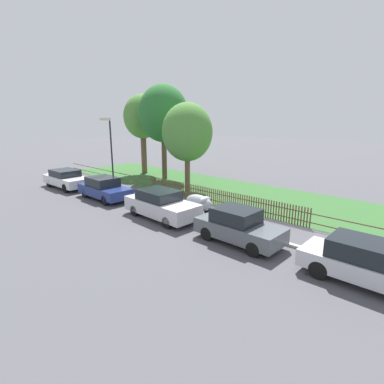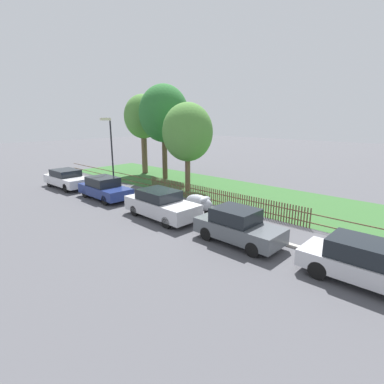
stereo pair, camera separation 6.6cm
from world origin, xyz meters
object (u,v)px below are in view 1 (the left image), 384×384
Objects in this scene: parked_car_white_van at (366,263)px; tree_behind_motorcycle at (163,114)px; parked_car_navy_estate at (161,204)px; street_lamp at (110,145)px; tree_nearest_kerb at (143,117)px; tree_mid_park at (187,133)px; parked_car_black_saloon at (104,188)px; parked_car_silver_hatchback at (66,179)px; covered_motorcycle at (200,203)px; parked_car_red_compact at (238,226)px.

parked_car_white_van is 0.51× the size of tree_behind_motorcycle.
parked_car_navy_estate is at bearing -43.38° from tree_behind_motorcycle.
tree_nearest_kerb is at bearing 122.70° from street_lamp.
tree_behind_motorcycle reaches higher than tree_mid_park.
tree_mid_park is (-3.19, 5.40, 3.42)m from parked_car_navy_estate.
parked_car_black_saloon is 6.80m from tree_mid_park.
parked_car_white_van is at bearing -22.54° from tree_behind_motorcycle.
tree_nearest_kerb is 1.17× the size of tree_mid_park.
parked_car_silver_hatchback is 1.05× the size of parked_car_black_saloon.
parked_car_black_saloon is 2.04× the size of covered_motorcycle.
street_lamp is (3.33, 1.83, 2.59)m from parked_car_silver_hatchback.
parked_car_white_van is 22.62m from tree_nearest_kerb.
parked_car_black_saloon is at bearing -73.87° from tree_behind_motorcycle.
tree_behind_motorcycle reaches higher than parked_car_white_van.
parked_car_black_saloon is 3.46m from street_lamp.
parked_car_white_van is 14.30m from tree_mid_park.
parked_car_navy_estate is 0.84× the size of street_lamp.
street_lamp is at bearing 135.65° from parked_car_black_saloon.
parked_car_navy_estate is 0.70× the size of tree_mid_park.
parked_car_white_van is 0.78× the size of street_lamp.
street_lamp is at bearing -177.52° from covered_motorcycle.
parked_car_white_van is 8.67m from covered_motorcycle.
tree_behind_motorcycle is at bearing 150.07° from covered_motorcycle.
parked_car_red_compact is 4.08m from covered_motorcycle.
tree_nearest_kerb is (-12.28, 6.01, 4.54)m from covered_motorcycle.
tree_behind_motorcycle is (-7.72, 7.29, 4.74)m from parked_car_navy_estate.
parked_car_black_saloon is 0.53× the size of tree_behind_motorcycle.
tree_behind_motorcycle is at bearing 138.59° from parked_car_navy_estate.
parked_car_silver_hatchback is 1.00× the size of parked_car_navy_estate.
parked_car_red_compact is at bearing -7.84° from street_lamp.
street_lamp is at bearing -137.66° from tree_mid_park.
tree_nearest_kerb is at bearing 154.85° from parked_car_red_compact.
parked_car_silver_hatchback is at bearing -178.60° from parked_car_red_compact.
tree_nearest_kerb is at bearing 159.46° from parked_car_white_van.
parked_car_red_compact is 0.93× the size of parked_car_white_van.
parked_car_navy_estate is at bearing -13.35° from street_lamp.
tree_behind_motorcycle is at bearing 150.76° from parked_car_red_compact.
parked_car_navy_estate is at bearing -35.03° from tree_nearest_kerb.
parked_car_red_compact is at bearing -179.75° from parked_car_white_van.
parked_car_silver_hatchback is 0.84× the size of street_lamp.
covered_motorcycle is at bearing -26.08° from tree_nearest_kerb.
tree_mid_park reaches higher than parked_car_navy_estate.
parked_car_red_compact reaches higher than parked_car_silver_hatchback.
tree_mid_park is at bearing 122.56° from parked_car_navy_estate.
tree_behind_motorcycle is (2.85, 7.41, 4.78)m from parked_car_silver_hatchback.
tree_mid_park is (-4.32, 3.60, 3.50)m from covered_motorcycle.
tree_nearest_kerb reaches higher than parked_car_silver_hatchback.
parked_car_white_van is 19.38m from tree_behind_motorcycle.
parked_car_white_van is (9.63, 0.09, -0.03)m from parked_car_navy_estate.
parked_car_silver_hatchback is at bearing -151.20° from street_lamp.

